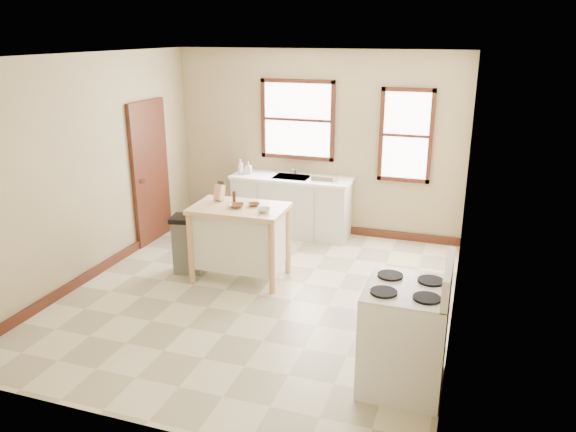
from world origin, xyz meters
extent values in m
plane|color=beige|center=(0.00, 0.00, 0.00)|extent=(5.00, 5.00, 0.00)
plane|color=white|center=(0.00, 0.00, 2.80)|extent=(5.00, 5.00, 0.00)
cube|color=tan|center=(0.00, 2.50, 1.40)|extent=(4.50, 0.04, 2.80)
cube|color=tan|center=(-2.25, 0.00, 1.40)|extent=(0.04, 5.00, 2.80)
cube|color=tan|center=(2.25, 0.00, 1.40)|extent=(0.04, 5.00, 2.80)
cube|color=#3C1E10|center=(-2.21, 1.30, 1.05)|extent=(0.06, 0.90, 2.10)
cube|color=#3C1E10|center=(0.00, 2.47, 0.06)|extent=(4.50, 0.04, 0.12)
cube|color=#3C1E10|center=(-2.22, 0.00, 0.06)|extent=(0.04, 5.00, 0.12)
cylinder|color=silver|center=(-0.30, 2.38, 1.03)|extent=(0.03, 0.03, 0.22)
imported|color=#B2B2B2|center=(-1.11, 2.12, 1.03)|extent=(0.11, 0.11, 0.23)
imported|color=#B2B2B2|center=(-1.00, 2.17, 1.01)|extent=(0.10, 0.10, 0.19)
cylinder|color=#462412|center=(-0.53, 0.55, 1.04)|extent=(0.05, 0.05, 0.15)
imported|color=brown|center=(-0.41, 0.37, 0.98)|extent=(0.24, 0.24, 0.05)
imported|color=brown|center=(-0.24, 0.49, 0.98)|extent=(0.21, 0.21, 0.04)
imported|color=silver|center=(-0.03, 0.30, 0.99)|extent=(0.16, 0.16, 0.05)
camera|label=1|loc=(2.31, -5.72, 3.04)|focal=35.00mm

